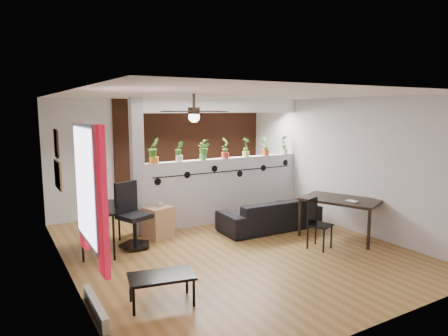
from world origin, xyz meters
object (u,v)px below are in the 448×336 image
(potted_plant_0, at_px, (154,150))
(potted_plant_3, at_px, (225,147))
(potted_plant_5, at_px, (266,145))
(dining_table, at_px, (340,203))
(cube_shelf, at_px, (158,222))
(potted_plant_1, at_px, (179,151))
(potted_plant_4, at_px, (246,146))
(potted_plant_2, at_px, (203,149))
(potted_plant_6, at_px, (284,144))
(computer_desk, at_px, (101,211))
(ceiling_fan, at_px, (194,113))
(folding_chair, at_px, (316,219))
(sofa, at_px, (270,215))
(office_chair, at_px, (132,219))
(cup, at_px, (160,204))
(coffee_table, at_px, (162,278))

(potted_plant_0, relative_size, potted_plant_3, 1.10)
(potted_plant_5, bearing_deg, potted_plant_3, 180.00)
(dining_table, bearing_deg, cube_shelf, 149.12)
(potted_plant_1, relative_size, potted_plant_4, 0.95)
(potted_plant_2, height_order, potted_plant_4, potted_plant_4)
(potted_plant_6, bearing_deg, computer_desk, -172.53)
(potted_plant_1, bearing_deg, ceiling_fan, -106.89)
(potted_plant_3, height_order, computer_desk, potted_plant_3)
(ceiling_fan, distance_m, folding_chair, 2.78)
(ceiling_fan, height_order, dining_table, ceiling_fan)
(computer_desk, bearing_deg, ceiling_fan, -47.30)
(folding_chair, bearing_deg, sofa, 90.47)
(potted_plant_1, distance_m, sofa, 2.21)
(computer_desk, bearing_deg, potted_plant_5, 8.50)
(sofa, bearing_deg, potted_plant_3, -63.29)
(ceiling_fan, xyz_separation_m, potted_plant_2, (1.07, 1.80, -0.75))
(potted_plant_4, relative_size, potted_plant_6, 0.95)
(potted_plant_1, xyz_separation_m, potted_plant_2, (0.53, 0.00, 0.00))
(potted_plant_2, xyz_separation_m, potted_plant_6, (2.11, -0.00, 0.02))
(potted_plant_0, bearing_deg, potted_plant_4, 0.00)
(potted_plant_4, bearing_deg, cube_shelf, -171.15)
(potted_plant_1, xyz_separation_m, office_chair, (-1.19, -0.64, -1.07))
(potted_plant_0, xyz_separation_m, cup, (-0.03, -0.34, -0.98))
(sofa, distance_m, folding_chair, 1.31)
(cup, height_order, coffee_table, cup)
(potted_plant_0, distance_m, potted_plant_1, 0.53)
(potted_plant_1, xyz_separation_m, folding_chair, (1.52, -2.27, -1.05))
(cube_shelf, bearing_deg, dining_table, -50.51)
(ceiling_fan, bearing_deg, sofa, 21.55)
(potted_plant_5, height_order, potted_plant_6, potted_plant_6)
(potted_plant_3, height_order, potted_plant_4, potted_plant_3)
(ceiling_fan, bearing_deg, cube_shelf, 92.27)
(potted_plant_1, bearing_deg, potted_plant_4, 0.00)
(potted_plant_6, height_order, coffee_table, potted_plant_6)
(sofa, xyz_separation_m, cup, (-2.07, 0.65, 0.34))
(potted_plant_6, xyz_separation_m, cube_shelf, (-3.24, -0.34, -1.30))
(ceiling_fan, relative_size, folding_chair, 1.38)
(potted_plant_3, xyz_separation_m, coffee_table, (-2.57, -2.84, -1.25))
(potted_plant_6, relative_size, folding_chair, 0.51)
(potted_plant_3, height_order, cup, potted_plant_3)
(potted_plant_1, xyz_separation_m, potted_plant_3, (1.05, 0.00, 0.02))
(potted_plant_3, height_order, dining_table, potted_plant_3)
(computer_desk, bearing_deg, folding_chair, -28.05)
(potted_plant_3, xyz_separation_m, office_chair, (-2.24, -0.64, -1.09))
(potted_plant_5, height_order, coffee_table, potted_plant_5)
(coffee_table, bearing_deg, potted_plant_1, 61.85)
(potted_plant_2, distance_m, office_chair, 2.12)
(cube_shelf, xyz_separation_m, office_chair, (-0.58, -0.30, 0.20))
(office_chair, distance_m, coffee_table, 2.23)
(potted_plant_5, bearing_deg, sofa, -121.11)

